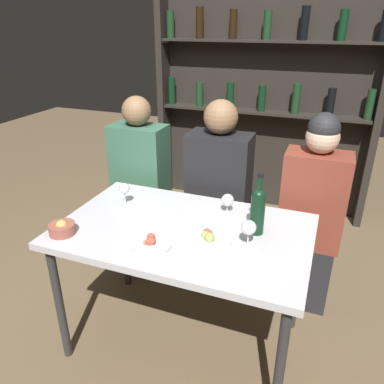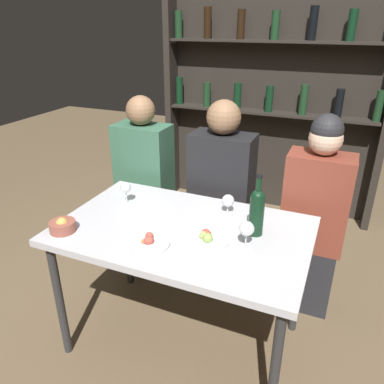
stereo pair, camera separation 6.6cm
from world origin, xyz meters
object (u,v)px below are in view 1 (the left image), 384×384
Objects in this scene: wine_glass_2 at (228,201)px; seated_person_left at (142,192)px; wine_bottle at (258,208)px; wine_glass_0 at (124,190)px; wine_glass_1 at (249,228)px; snack_bowl at (62,228)px; seated_person_center at (219,204)px; seated_person_right at (310,220)px; food_plate_0 at (207,238)px; food_plate_1 at (151,243)px.

wine_glass_2 is 0.84m from seated_person_left.
wine_bottle is at bearing -37.79° from wine_glass_2.
wine_glass_0 is 0.55m from seated_person_left.
wine_glass_1 is 0.90m from snack_bowl.
seated_person_center reaches higher than wine_glass_0.
wine_glass_2 reaches higher than snack_bowl.
seated_person_center is at bearing 180.00° from seated_person_right.
seated_person_left is (-0.90, 0.64, -0.25)m from wine_glass_1.
wine_glass_0 is 0.77m from wine_glass_1.
wine_glass_0 is at bearing -154.78° from seated_person_right.
wine_glass_0 is 0.58m from wine_glass_2.
wine_glass_2 is at bearing 142.21° from wine_bottle.
wine_glass_2 reaches higher than food_plate_0.
wine_glass_1 is at bearing -57.62° from wine_glass_2.
wine_glass_1 is 0.34m from wine_glass_2.
wine_glass_0 is 0.41m from snack_bowl.
seated_person_center is (-0.34, 0.64, -0.24)m from wine_glass_1.
wine_glass_2 is at bearing -26.44° from seated_person_left.
seated_person_right is (0.58, 0.00, -0.01)m from seated_person_center.
wine_glass_1 is at bearing -94.39° from wine_bottle.
food_plate_0 is at bearing -42.76° from seated_person_left.
wine_bottle is 0.24× the size of seated_person_center.
wine_glass_2 is at bearing -139.73° from seated_person_right.
wine_bottle is 2.79× the size of wine_glass_2.
wine_glass_1 is at bearing -62.50° from seated_person_center.
food_plate_1 is (-0.24, -0.44, -0.06)m from wine_glass_2.
snack_bowl is at bearing -158.41° from wine_bottle.
seated_person_right is (0.99, 0.47, -0.24)m from wine_glass_0.
seated_person_right reaches higher than wine_bottle.
wine_bottle is 1.08m from seated_person_left.
seated_person_left is (-0.48, 0.80, -0.16)m from food_plate_1.
seated_person_left reaches higher than seated_person_right.
food_plate_1 is 0.15× the size of seated_person_center.
snack_bowl is 0.10× the size of seated_person_center.
seated_person_right is at bearing 0.00° from seated_person_left.
food_plate_1 is 0.95m from seated_person_left.
food_plate_0 is (-0.01, -0.30, -0.06)m from wine_glass_2.
snack_bowl is at bearing -122.13° from seated_person_center.
wine_glass_1 reaches higher than snack_bowl.
food_plate_1 is at bearing -129.80° from seated_person_right.
seated_person_right is at bearing 50.20° from food_plate_1.
wine_glass_0 is at bearing -169.26° from wine_glass_2.
wine_glass_1 is at bearing -110.82° from seated_person_right.
snack_bowl is (-0.13, -0.39, -0.06)m from wine_glass_0.
food_plate_1 is 0.46m from snack_bowl.
wine_glass_2 is at bearing 10.74° from wine_glass_0.
food_plate_0 reaches higher than food_plate_1.
seated_person_right is (1.12, 0.86, -0.18)m from snack_bowl.
seated_person_center is (-0.16, 0.36, -0.21)m from wine_glass_2.
seated_person_right reaches higher than wine_glass_0.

